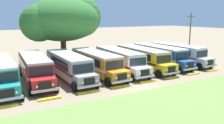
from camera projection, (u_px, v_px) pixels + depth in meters
name	position (u px, v px, depth m)	size (l,w,h in m)	color
ground_plane	(134.00, 84.00, 24.14)	(220.00, 220.00, 0.00)	#937F60
foreground_grass_strip	(189.00, 110.00, 17.63)	(80.00, 10.98, 0.01)	olive
parked_bus_slot_0	(0.00, 72.00, 22.86)	(2.80, 10.85, 2.82)	teal
parked_bus_slot_1	(35.00, 67.00, 25.15)	(3.13, 10.90, 2.82)	red
parked_bus_slot_2	(69.00, 65.00, 26.23)	(2.79, 10.85, 2.82)	#9E9993
parked_bus_slot_3	(96.00, 62.00, 27.80)	(2.93, 10.87, 2.82)	orange
parked_bus_slot_4	(120.00, 59.00, 29.64)	(3.04, 10.89, 2.82)	silver
parked_bus_slot_5	(143.00, 57.00, 31.16)	(2.86, 10.86, 2.82)	yellow
parked_bus_slot_6	(160.00, 55.00, 33.27)	(2.71, 10.84, 2.82)	#23519E
parked_bus_slot_7	(178.00, 53.00, 34.88)	(2.92, 10.87, 2.82)	silver
curb_wheelstop_0	(5.00, 106.00, 18.08)	(2.00, 0.36, 0.15)	yellow
curb_wheelstop_1	(50.00, 99.00, 19.77)	(2.00, 0.36, 0.15)	yellow
curb_wheelstop_2	(88.00, 92.00, 21.47)	(2.00, 0.36, 0.15)	yellow
curb_wheelstop_3	(120.00, 87.00, 23.17)	(2.00, 0.36, 0.15)	yellow
curb_wheelstop_4	(148.00, 82.00, 24.87)	(2.00, 0.36, 0.15)	yellow
curb_wheelstop_5	(172.00, 78.00, 26.57)	(2.00, 0.36, 0.15)	yellow
curb_wheelstop_6	(193.00, 74.00, 28.27)	(2.00, 0.36, 0.15)	yellow
curb_wheelstop_7	(212.00, 71.00, 29.96)	(2.00, 0.36, 0.15)	yellow
broad_shade_tree	(63.00, 20.00, 35.55)	(13.35, 11.94, 10.36)	brown
utility_pole	(190.00, 34.00, 39.47)	(1.80, 0.20, 7.63)	brown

